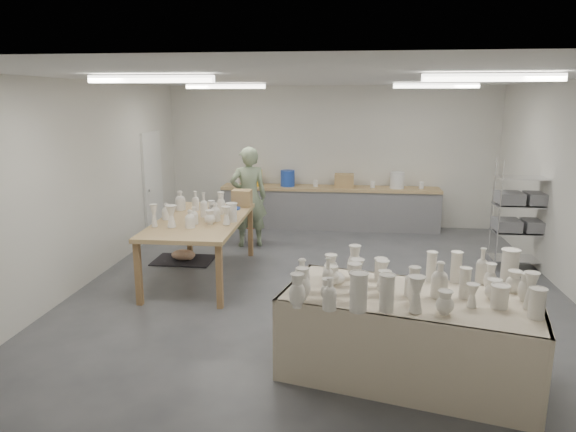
# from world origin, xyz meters

# --- Properties ---
(room) EXTENTS (8.00, 8.02, 3.00)m
(room) POSITION_xyz_m (-0.11, 0.08, 2.06)
(room) COLOR #424449
(room) RESTS_ON ground
(back_counter) EXTENTS (4.60, 0.60, 1.24)m
(back_counter) POSITION_xyz_m (-0.01, 3.68, 0.49)
(back_counter) COLOR tan
(back_counter) RESTS_ON ground
(wire_shelf) EXTENTS (0.88, 0.48, 1.80)m
(wire_shelf) POSITION_xyz_m (3.20, 1.40, 0.92)
(wire_shelf) COLOR silver
(wire_shelf) RESTS_ON ground
(drying_table) EXTENTS (2.64, 1.72, 1.23)m
(drying_table) POSITION_xyz_m (0.99, -2.28, 0.47)
(drying_table) COLOR olive
(drying_table) RESTS_ON ground
(work_table) EXTENTS (1.28, 2.51, 1.32)m
(work_table) POSITION_xyz_m (-1.82, 0.41, 0.93)
(work_table) COLOR tan
(work_table) RESTS_ON ground
(rug) EXTENTS (1.00, 0.70, 0.02)m
(rug) POSITION_xyz_m (-2.41, 1.10, 0.01)
(rug) COLOR black
(rug) RESTS_ON ground
(cat) EXTENTS (0.44, 0.33, 0.18)m
(cat) POSITION_xyz_m (-2.39, 1.09, 0.11)
(cat) COLOR white
(cat) RESTS_ON rug
(potter) EXTENTS (0.79, 0.64, 1.88)m
(potter) POSITION_xyz_m (-1.45, 2.15, 0.94)
(potter) COLOR gray
(potter) RESTS_ON ground
(red_stool) EXTENTS (0.48, 0.48, 0.35)m
(red_stool) POSITION_xyz_m (-1.45, 2.42, 0.31)
(red_stool) COLOR #AC1820
(red_stool) RESTS_ON ground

